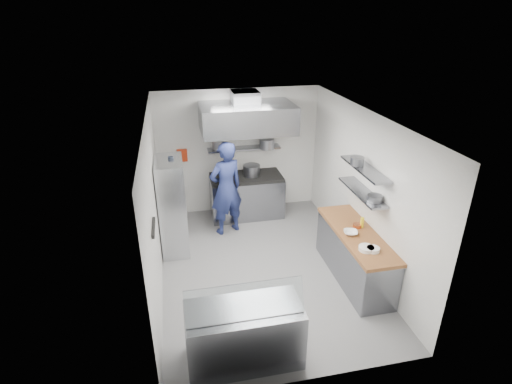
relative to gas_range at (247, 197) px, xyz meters
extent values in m
plane|color=slate|center=(-0.10, -2.10, -0.45)|extent=(5.00, 5.00, 0.00)
plane|color=silver|center=(-0.10, -2.10, 2.35)|extent=(5.00, 5.00, 0.00)
cube|color=white|center=(-0.10, 0.40, 0.95)|extent=(3.60, 2.80, 0.02)
cube|color=white|center=(-0.10, -4.60, 0.95)|extent=(3.60, 2.80, 0.02)
cube|color=white|center=(-1.90, -2.10, 0.95)|extent=(2.80, 5.00, 0.02)
cube|color=white|center=(1.70, -2.10, 0.95)|extent=(2.80, 5.00, 0.02)
cube|color=gray|center=(0.00, 0.00, 0.00)|extent=(1.60, 0.80, 0.90)
cube|color=black|center=(0.00, 0.00, 0.48)|extent=(1.57, 0.78, 0.06)
cylinder|color=slate|center=(-0.35, 0.16, 0.61)|extent=(0.26, 0.26, 0.20)
cylinder|color=slate|center=(0.12, 0.01, 0.63)|extent=(0.37, 0.37, 0.24)
cube|color=gray|center=(0.00, 0.24, 1.07)|extent=(1.60, 0.30, 0.04)
cylinder|color=slate|center=(-0.57, 0.29, 1.18)|extent=(0.25, 0.25, 0.18)
cylinder|color=slate|center=(0.47, 0.06, 1.20)|extent=(0.33, 0.33, 0.22)
cube|color=gray|center=(0.00, -0.18, 1.85)|extent=(1.90, 1.15, 0.55)
cube|color=slate|center=(0.00, 0.05, 2.23)|extent=(0.55, 0.55, 0.24)
cube|color=#B92B0E|center=(-1.35, 0.34, 0.97)|extent=(0.22, 0.10, 0.26)
imported|color=navy|center=(-0.54, -0.65, 0.54)|extent=(0.85, 0.71, 1.98)
cube|color=silver|center=(-1.63, -1.11, 0.48)|extent=(0.50, 0.90, 1.85)
cube|color=white|center=(-1.63, -1.15, 0.35)|extent=(0.18, 0.22, 0.20)
cube|color=yellow|center=(-1.63, -0.79, 0.85)|extent=(0.13, 0.17, 0.15)
cylinder|color=black|center=(-1.58, -1.06, 1.35)|extent=(0.10, 0.10, 0.18)
cube|color=black|center=(-1.88, -3.00, 1.10)|extent=(0.04, 0.55, 0.05)
cube|color=gray|center=(1.38, -2.70, -0.03)|extent=(0.62, 2.00, 0.84)
cube|color=brown|center=(1.38, -2.70, 0.42)|extent=(0.65, 2.04, 0.06)
cylinder|color=white|center=(1.28, -3.23, 0.48)|extent=(0.24, 0.24, 0.06)
cylinder|color=white|center=(1.37, -3.28, 0.48)|extent=(0.20, 0.20, 0.06)
cylinder|color=#D36C3B|center=(1.45, -2.54, 0.48)|extent=(0.14, 0.14, 0.06)
cylinder|color=yellow|center=(1.53, -2.55, 0.54)|extent=(0.06, 0.06, 0.18)
imported|color=white|center=(1.25, -2.73, 0.48)|extent=(0.29, 0.29, 0.06)
cube|color=gray|center=(1.54, -2.40, 1.05)|extent=(0.30, 1.30, 0.04)
cube|color=gray|center=(1.54, -2.40, 1.47)|extent=(0.30, 1.30, 0.04)
cylinder|color=slate|center=(1.55, -2.81, 1.12)|extent=(0.24, 0.24, 0.10)
cylinder|color=slate|center=(1.46, -2.26, 1.56)|extent=(0.23, 0.23, 0.14)
cube|color=gray|center=(-0.81, -4.10, -0.03)|extent=(1.50, 0.70, 0.85)
cube|color=silver|center=(-0.81, -4.22, 0.62)|extent=(1.47, 0.19, 0.42)
camera|label=1|loc=(-1.48, -8.02, 3.85)|focal=28.00mm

